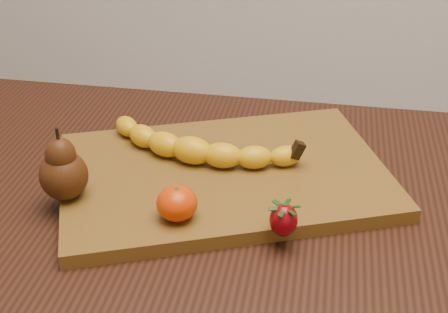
% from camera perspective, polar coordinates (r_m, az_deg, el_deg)
% --- Properties ---
extents(table, '(1.00, 0.70, 0.76)m').
position_cam_1_polar(table, '(0.90, -4.79, -9.38)').
color(table, black).
rests_on(table, ground).
extents(cutting_board, '(0.53, 0.45, 0.02)m').
position_cam_1_polar(cutting_board, '(0.88, -0.00, -1.68)').
color(cutting_board, brown).
rests_on(cutting_board, table).
extents(banana, '(0.26, 0.11, 0.04)m').
position_cam_1_polar(banana, '(0.88, -2.94, 0.57)').
color(banana, '#E8AE0A').
rests_on(banana, cutting_board).
extents(pear, '(0.07, 0.07, 0.10)m').
position_cam_1_polar(pear, '(0.82, -14.59, -0.64)').
color(pear, '#3E1E0A').
rests_on(pear, cutting_board).
extents(mandarin, '(0.06, 0.06, 0.04)m').
position_cam_1_polar(mandarin, '(0.77, -4.32, -4.28)').
color(mandarin, '#D13502').
rests_on(mandarin, cutting_board).
extents(strawberry, '(0.04, 0.04, 0.04)m').
position_cam_1_polar(strawberry, '(0.75, 5.47, -5.69)').
color(strawberry, maroon).
rests_on(strawberry, cutting_board).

